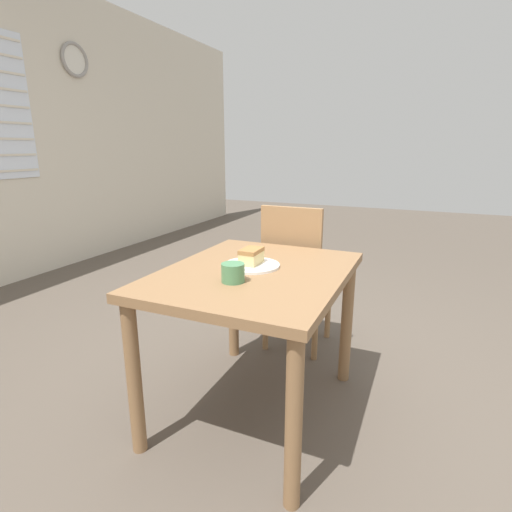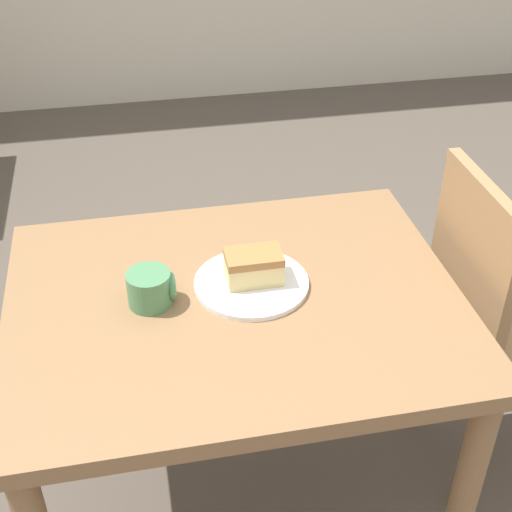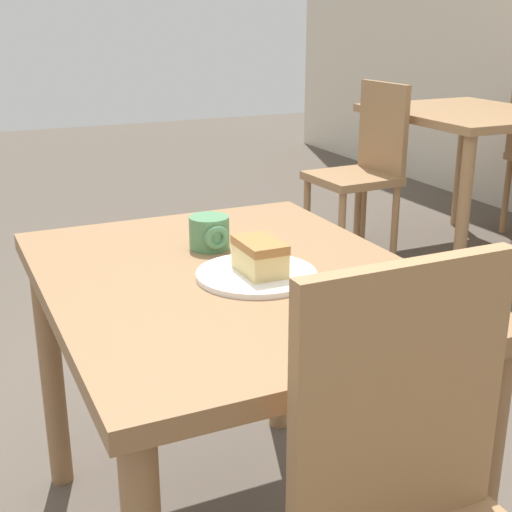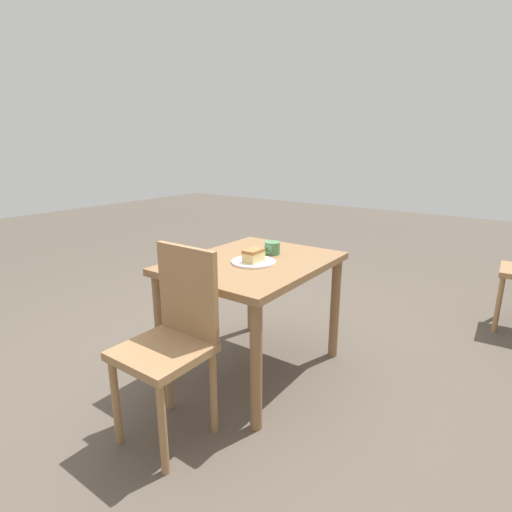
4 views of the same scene
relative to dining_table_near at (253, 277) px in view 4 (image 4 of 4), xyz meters
name	(u,v)px [view 4 (image 4 of 4)]	position (x,y,z in m)	size (l,w,h in m)	color
ground_plane	(228,366)	(0.08, -0.15, -0.61)	(14.00, 14.00, 0.00)	brown
dining_table_near	(253,277)	(0.00, 0.00, 0.00)	(0.98, 0.78, 0.71)	olive
chair_near_window	(173,337)	(0.68, 0.03, -0.10)	(0.38, 0.38, 0.92)	#9E754C
plate	(254,262)	(0.04, 0.04, 0.11)	(0.25, 0.25, 0.01)	white
cake_slice	(254,255)	(0.05, 0.04, 0.15)	(0.12, 0.08, 0.07)	#E0C67F
coffee_mug	(272,248)	(-0.18, 0.02, 0.14)	(0.10, 0.09, 0.08)	#4C8456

